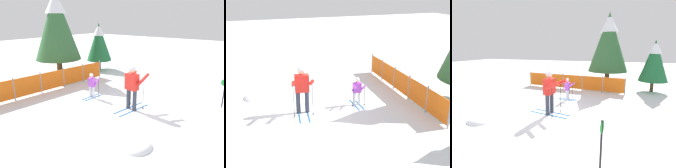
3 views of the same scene
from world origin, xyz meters
TOP-DOWN VIEW (x-y plane):
  - ground_plane at (0.00, 0.00)m, footprint 60.00×60.00m
  - skier_adult at (0.07, 0.11)m, footprint 1.77×0.86m
  - skier_child at (0.09, 2.29)m, footprint 1.08×0.55m
  - safety_fence at (-0.33, 4.58)m, footprint 6.60×0.60m
  - snow_mound at (-2.09, -1.50)m, footprint 0.94×0.80m

SIDE VIEW (x-z plane):
  - ground_plane at x=0.00m, z-range 0.00..0.00m
  - snow_mound at x=-2.09m, z-range -0.19..0.19m
  - safety_fence at x=-0.33m, z-range 0.00..1.05m
  - skier_child at x=0.09m, z-range 0.10..1.24m
  - skier_adult at x=0.07m, z-range 0.19..2.02m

